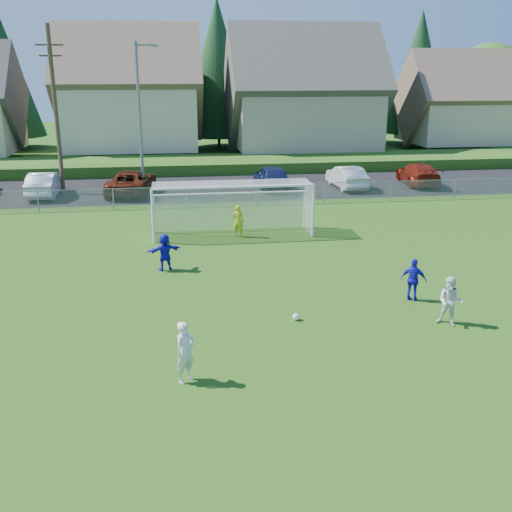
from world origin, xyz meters
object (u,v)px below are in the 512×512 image
object	(u,v)px
car_b	(44,184)
soccer_goal	(232,200)
player_blue_a	(414,280)
goalkeeper	(238,221)
player_blue_b	(165,252)
car_e	(272,177)
soccer_ball	(296,317)
player_white_a	(185,352)
car_c	(131,182)
player_white_b	(450,301)
car_f	(347,177)
car_g	(418,174)

from	to	relation	value
car_b	soccer_goal	size ratio (longest dim) A/B	0.61
player_blue_a	car_b	distance (m)	25.01
goalkeeper	car_b	xyz separation A→B (m)	(-10.68, 10.76, -0.01)
player_blue_b	car_e	bearing A→B (deg)	-132.00
soccer_ball	player_white_a	xyz separation A→B (m)	(-3.51, -3.34, 0.69)
soccer_goal	car_c	bearing A→B (deg)	117.25
player_white_b	player_blue_a	size ratio (longest dim) A/B	1.05
player_blue_a	goalkeeper	size ratio (longest dim) A/B	0.97
goalkeeper	car_f	xyz separation A→B (m)	(8.33, 10.75, -0.03)
car_c	car_e	bearing A→B (deg)	-170.16
player_blue_b	car_f	distance (m)	19.11
player_blue_a	car_c	world-z (taller)	car_c
player_white_a	goalkeeper	world-z (taller)	player_white_a
player_blue_b	goalkeeper	size ratio (longest dim) A/B	0.97
goalkeeper	car_b	size ratio (longest dim) A/B	0.33
car_c	soccer_ball	bearing A→B (deg)	114.44
soccer_ball	car_f	bearing A→B (deg)	69.71
car_c	car_f	xyz separation A→B (m)	(13.80, 0.02, -0.02)
player_blue_b	goalkeeper	xyz separation A→B (m)	(3.35, 4.37, 0.02)
player_white_b	soccer_ball	bearing A→B (deg)	-156.37
car_e	car_g	xyz separation A→B (m)	(10.01, 0.16, -0.06)
soccer_goal	player_white_a	bearing A→B (deg)	-100.64
car_c	car_f	bearing A→B (deg)	-172.13
car_b	car_f	size ratio (longest dim) A/B	1.03
player_white_b	car_c	size ratio (longest dim) A/B	0.29
car_b	car_c	bearing A→B (deg)	179.12
goalkeeper	car_e	world-z (taller)	car_e
player_white_b	car_b	distance (m)	26.87
player_white_a	car_g	bearing A→B (deg)	11.90
car_b	car_e	bearing A→B (deg)	-179.41
player_white_b	car_e	xyz separation A→B (m)	(-1.84, 21.93, 0.01)
soccer_ball	player_white_b	distance (m)	4.71
player_white_a	car_f	xyz separation A→B (m)	(11.15, 23.98, -0.08)
car_e	soccer_ball	bearing A→B (deg)	80.00
player_blue_a	goalkeeper	xyz separation A→B (m)	(-4.95, 8.77, 0.02)
player_white_b	car_f	bearing A→B (deg)	117.79
player_blue_a	car_e	size ratio (longest dim) A/B	0.32
soccer_ball	player_blue_b	world-z (taller)	player_blue_b
goalkeeper	car_c	bearing A→B (deg)	-46.57
player_white_b	car_c	distance (m)	24.12
goalkeeper	player_white_a	bearing A→B (deg)	94.44
player_white_b	goalkeeper	size ratio (longest dim) A/B	1.02
player_blue_b	soccer_goal	world-z (taller)	soccer_goal
player_white_b	car_c	xyz separation A→B (m)	(-10.72, 21.61, -0.03)
car_e	car_b	bearing A→B (deg)	-1.42
car_b	player_blue_a	bearing A→B (deg)	128.07
car_c	car_e	size ratio (longest dim) A/B	1.17
car_g	soccer_ball	bearing A→B (deg)	65.29
soccer_ball	car_c	distance (m)	21.53
soccer_goal	player_white_b	bearing A→B (deg)	-64.38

